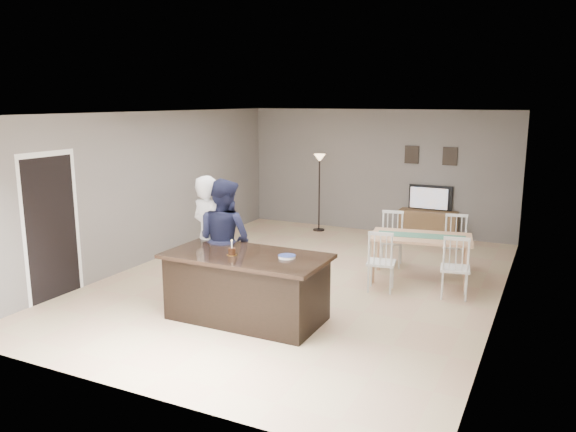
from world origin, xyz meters
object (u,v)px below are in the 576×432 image
at_px(tv_console, 427,225).
at_px(man, 224,240).
at_px(birthday_cake, 232,251).
at_px(dining_table, 421,244).
at_px(television, 429,198).
at_px(woman, 209,237).
at_px(kitchen_island, 247,287).
at_px(plate_stack, 287,257).
at_px(floor_lamp, 319,172).

xyz_separation_m(tv_console, man, (-1.89, -5.02, 0.60)).
xyz_separation_m(tv_console, birthday_cake, (-1.36, -5.68, 0.65)).
xyz_separation_m(man, dining_table, (2.39, 2.12, -0.28)).
height_order(television, woman, woman).
height_order(kitchen_island, woman, woman).
bearing_deg(man, kitchen_island, 151.66).
bearing_deg(tv_console, dining_table, -80.16).
relative_size(birthday_cake, plate_stack, 0.90).
height_order(tv_console, plate_stack, plate_stack).
distance_m(man, birthday_cake, 0.85).
relative_size(man, birthday_cake, 8.75).
bearing_deg(woman, dining_table, -121.31).
relative_size(kitchen_island, plate_stack, 9.45).
bearing_deg(floor_lamp, plate_stack, -71.58).
bearing_deg(woman, plate_stack, -177.36).
xyz_separation_m(television, floor_lamp, (-2.37, -0.38, 0.48)).
distance_m(woman, plate_stack, 1.58).
bearing_deg(dining_table, man, -147.98).
relative_size(birthday_cake, dining_table, 0.10).
distance_m(television, plate_stack, 5.60).
relative_size(tv_console, television, 1.31).
distance_m(dining_table, floor_lamp, 3.93).
bearing_deg(woman, birthday_cake, 160.39).
distance_m(tv_console, plate_stack, 5.56).
distance_m(television, birthday_cake, 5.91).
height_order(woman, plate_stack, woman).
bearing_deg(television, kitchen_island, 77.99).
bearing_deg(woman, television, -92.94).
distance_m(woman, dining_table, 3.41).
bearing_deg(man, dining_table, -127.89).
relative_size(television, birthday_cake, 4.45).
bearing_deg(woman, kitchen_island, 169.89).
distance_m(kitchen_island, television, 5.78).
distance_m(man, floor_lamp, 4.75).
bearing_deg(tv_console, floor_lamp, -172.57).
height_order(kitchen_island, man, man).
height_order(woman, floor_lamp, woman).
distance_m(kitchen_island, plate_stack, 0.73).
bearing_deg(birthday_cake, floor_lamp, 100.69).
xyz_separation_m(birthday_cake, dining_table, (1.86, 2.78, -0.33)).
distance_m(television, man, 5.43).
bearing_deg(man, woman, 10.98).
distance_m(television, dining_table, 3.02).
relative_size(woman, man, 1.02).
height_order(kitchen_island, birthday_cake, birthday_cake).
relative_size(kitchen_island, man, 1.20).
bearing_deg(floor_lamp, birthday_cake, -79.31).
xyz_separation_m(woman, birthday_cake, (0.79, -0.66, 0.03)).
bearing_deg(television, woman, 67.10).
bearing_deg(tv_console, plate_stack, -96.68).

